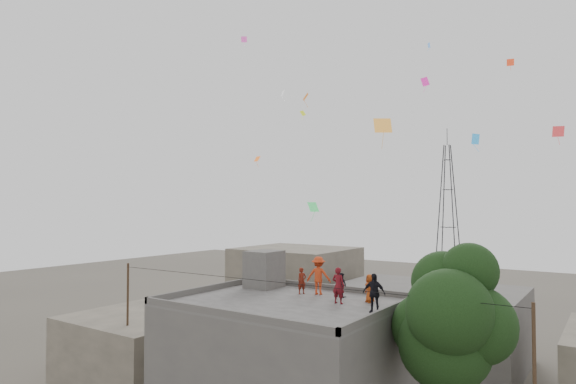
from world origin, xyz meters
The scene contains 16 objects.
main_building centered at (0.00, 0.00, 3.05)m, with size 10.00×8.00×6.10m.
parapet centered at (0.00, 0.00, 6.25)m, with size 10.00×8.00×0.30m.
stair_head_box centered at (-3.20, 2.60, 7.10)m, with size 1.60×1.80×2.00m, color #514F4C.
neighbor_west centered at (-11.00, 2.00, 2.00)m, with size 8.00×10.00×4.00m, color #5A5347.
neighbor_north centered at (2.00, 14.00, 2.50)m, with size 12.00×9.00×5.00m, color #514F4C.
neighbor_northwest centered at (-10.00, 16.00, 3.50)m, with size 9.00×8.00×7.00m, color #5A5347.
tree centered at (7.37, 0.60, 6.10)m, with size 4.90×4.60×9.10m.
utility_line centered at (0.50, -1.25, 3.83)m, with size 20.12×0.62×7.40m.
transmission_tower centered at (-4.00, 40.00, 9.07)m, with size 2.97×2.97×20.01m.
person_red_adult centered at (2.25, 1.01, 6.92)m, with size 0.60×0.39×1.65m, color maroon.
person_orange_child centered at (3.32, 2.07, 6.75)m, with size 0.63×0.41×1.29m, color #A03C12.
person_dark_child centered at (1.60, 2.53, 6.69)m, with size 0.57×0.45×1.18m, color black.
person_dark_adult centered at (4.40, 0.13, 6.92)m, with size 0.96×0.40×1.63m, color black.
person_orange_adult centered at (0.33, 2.49, 7.05)m, with size 1.22×0.70×1.90m, color red.
person_red_child centered at (-0.45, 2.13, 6.76)m, with size 0.48×0.32×1.33m, color maroon.
kites centered at (1.50, 6.12, 15.99)m, with size 19.50×18.33×12.26m.
Camera 1 is at (12.81, -18.43, 10.48)m, focal length 30.00 mm.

